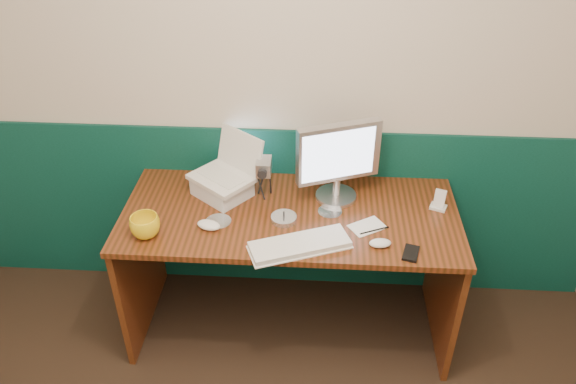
# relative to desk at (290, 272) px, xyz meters

# --- Properties ---
(back_wall) EXTENTS (3.50, 0.04, 2.50)m
(back_wall) POSITION_rel_desk_xyz_m (-0.09, 0.37, 0.88)
(back_wall) COLOR beige
(back_wall) RESTS_ON ground
(wainscot) EXTENTS (3.48, 0.02, 1.00)m
(wainscot) POSITION_rel_desk_xyz_m (-0.09, 0.36, 0.12)
(wainscot) COLOR #08352B
(wainscot) RESTS_ON ground
(desk) EXTENTS (1.60, 0.70, 0.75)m
(desk) POSITION_rel_desk_xyz_m (0.00, 0.00, 0.00)
(desk) COLOR #3B200A
(desk) RESTS_ON ground
(laptop_riser) EXTENTS (0.32, 0.32, 0.09)m
(laptop_riser) POSITION_rel_desk_xyz_m (-0.34, 0.13, 0.42)
(laptop_riser) COLOR silver
(laptop_riser) RESTS_ON desk
(laptop) EXTENTS (0.36, 0.35, 0.24)m
(laptop) POSITION_rel_desk_xyz_m (-0.34, 0.13, 0.58)
(laptop) COLOR white
(laptop) RESTS_ON laptop_riser
(monitor) EXTENTS (0.42, 0.26, 0.41)m
(monitor) POSITION_rel_desk_xyz_m (0.22, 0.14, 0.58)
(monitor) COLOR silver
(monitor) RESTS_ON desk
(keyboard) EXTENTS (0.46, 0.29, 0.03)m
(keyboard) POSITION_rel_desk_xyz_m (0.06, -0.26, 0.39)
(keyboard) COLOR white
(keyboard) RESTS_ON desk
(mouse_right) EXTENTS (0.10, 0.07, 0.03)m
(mouse_right) POSITION_rel_desk_xyz_m (0.41, -0.22, 0.39)
(mouse_right) COLOR silver
(mouse_right) RESTS_ON desk
(mouse_left) EXTENTS (0.13, 0.10, 0.04)m
(mouse_left) POSITION_rel_desk_xyz_m (-0.36, -0.14, 0.39)
(mouse_left) COLOR white
(mouse_left) RESTS_ON desk
(mug) EXTENTS (0.17, 0.17, 0.10)m
(mug) POSITION_rel_desk_xyz_m (-0.63, -0.21, 0.43)
(mug) COLOR yellow
(mug) RESTS_ON desk
(camcorder) EXTENTS (0.10, 0.15, 0.22)m
(camcorder) POSITION_rel_desk_xyz_m (-0.13, 0.14, 0.49)
(camcorder) COLOR #B3B3B8
(camcorder) RESTS_ON desk
(cd_spindle) EXTENTS (0.12, 0.12, 0.03)m
(cd_spindle) POSITION_rel_desk_xyz_m (-0.02, -0.06, 0.39)
(cd_spindle) COLOR silver
(cd_spindle) RESTS_ON desk
(cd_loose_a) EXTENTS (0.12, 0.12, 0.00)m
(cd_loose_a) POSITION_rel_desk_xyz_m (-0.33, -0.09, 0.38)
(cd_loose_a) COLOR silver
(cd_loose_a) RESTS_ON desk
(cd_loose_b) EXTENTS (0.12, 0.12, 0.00)m
(cd_loose_b) POSITION_rel_desk_xyz_m (0.19, 0.02, 0.38)
(cd_loose_b) COLOR silver
(cd_loose_b) RESTS_ON desk
(pen) EXTENTS (0.14, 0.07, 0.01)m
(pen) POSITION_rel_desk_xyz_m (0.39, -0.12, 0.38)
(pen) COLOR black
(pen) RESTS_ON desk
(papers) EXTENTS (0.19, 0.17, 0.00)m
(papers) POSITION_rel_desk_xyz_m (0.36, -0.09, 0.38)
(papers) COLOR white
(papers) RESTS_ON desk
(dock) EXTENTS (0.09, 0.08, 0.01)m
(dock) POSITION_rel_desk_xyz_m (0.71, 0.08, 0.38)
(dock) COLOR silver
(dock) RESTS_ON desk
(music_player) EXTENTS (0.06, 0.04, 0.09)m
(music_player) POSITION_rel_desk_xyz_m (0.71, 0.08, 0.43)
(music_player) COLOR white
(music_player) RESTS_ON dock
(pda) EXTENTS (0.09, 0.12, 0.01)m
(pda) POSITION_rel_desk_xyz_m (0.54, -0.27, 0.38)
(pda) COLOR black
(pda) RESTS_ON desk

